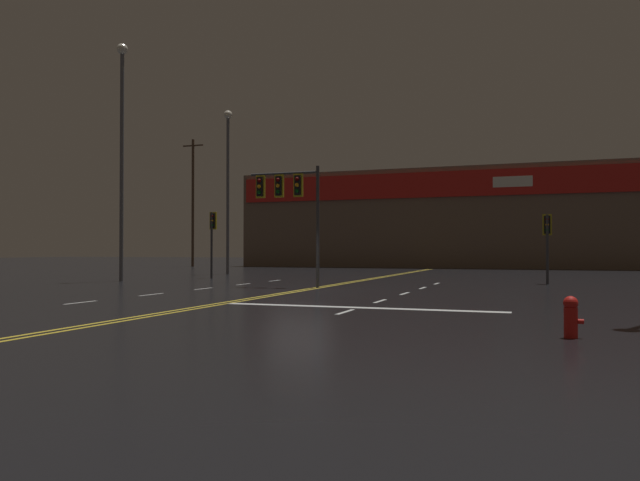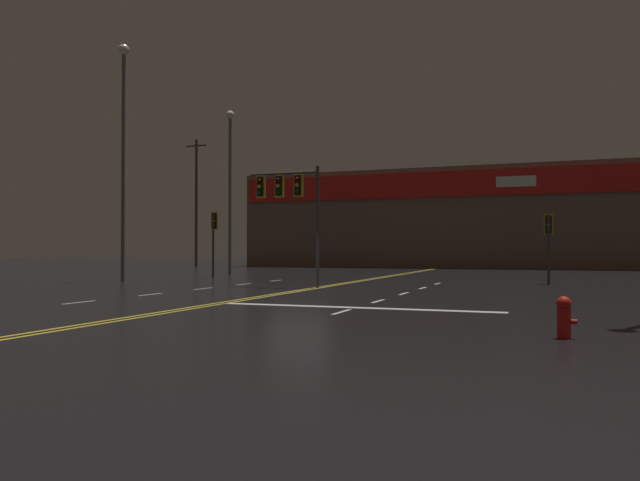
{
  "view_description": "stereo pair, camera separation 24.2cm",
  "coord_description": "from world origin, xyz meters",
  "px_view_note": "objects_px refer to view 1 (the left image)",
  "views": [
    {
      "loc": [
        9.02,
        -22.47,
        1.59
      ],
      "look_at": [
        0.0,
        2.52,
        2.0
      ],
      "focal_mm": 35.0,
      "sensor_mm": 36.0,
      "label": 1
    },
    {
      "loc": [
        9.24,
        -22.39,
        1.59
      ],
      "look_at": [
        0.0,
        2.52,
        2.0
      ],
      "focal_mm": 35.0,
      "sensor_mm": 36.0,
      "label": 2
    }
  ],
  "objects_px": {
    "traffic_signal_corner_northeast": "(547,233)",
    "traffic_signal_corner_northwest": "(213,229)",
    "fire_hydrant": "(571,316)",
    "streetlight_far_left": "(122,134)",
    "traffic_signal_median": "(288,194)",
    "streetlight_near_right": "(228,172)"
  },
  "relations": [
    {
      "from": "traffic_signal_corner_northwest",
      "to": "streetlight_far_left",
      "type": "distance_m",
      "value": 7.15
    },
    {
      "from": "traffic_signal_corner_northeast",
      "to": "traffic_signal_median",
      "type": "bearing_deg",
      "value": -148.58
    },
    {
      "from": "traffic_signal_corner_northwest",
      "to": "streetlight_near_right",
      "type": "height_order",
      "value": "streetlight_near_right"
    },
    {
      "from": "streetlight_far_left",
      "to": "traffic_signal_median",
      "type": "bearing_deg",
      "value": -10.2
    },
    {
      "from": "traffic_signal_corner_northeast",
      "to": "streetlight_far_left",
      "type": "bearing_deg",
      "value": -167.3
    },
    {
      "from": "traffic_signal_corner_northeast",
      "to": "streetlight_near_right",
      "type": "bearing_deg",
      "value": 164.24
    },
    {
      "from": "streetlight_near_right",
      "to": "streetlight_far_left",
      "type": "relative_size",
      "value": 0.89
    },
    {
      "from": "traffic_signal_corner_northeast",
      "to": "traffic_signal_corner_northwest",
      "type": "bearing_deg",
      "value": 179.97
    },
    {
      "from": "traffic_signal_median",
      "to": "traffic_signal_corner_northeast",
      "type": "relative_size",
      "value": 1.57
    },
    {
      "from": "traffic_signal_median",
      "to": "traffic_signal_corner_northeast",
      "type": "xyz_separation_m",
      "value": [
        10.5,
        6.41,
        -1.59
      ]
    },
    {
      "from": "traffic_signal_corner_northwest",
      "to": "streetlight_far_left",
      "type": "xyz_separation_m",
      "value": [
        -2.65,
        -4.63,
        4.76
      ]
    },
    {
      "from": "traffic_signal_corner_northwest",
      "to": "fire_hydrant",
      "type": "xyz_separation_m",
      "value": [
        18.15,
        -18.98,
        -2.36
      ]
    },
    {
      "from": "traffic_signal_median",
      "to": "streetlight_far_left",
      "type": "height_order",
      "value": "streetlight_far_left"
    },
    {
      "from": "streetlight_near_right",
      "to": "streetlight_far_left",
      "type": "distance_m",
      "value": 10.27
    },
    {
      "from": "traffic_signal_median",
      "to": "traffic_signal_corner_northeast",
      "type": "bearing_deg",
      "value": 31.42
    },
    {
      "from": "fire_hydrant",
      "to": "streetlight_near_right",
      "type": "bearing_deg",
      "value": 129.4
    },
    {
      "from": "streetlight_near_right",
      "to": "fire_hydrant",
      "type": "bearing_deg",
      "value": -50.6
    },
    {
      "from": "traffic_signal_corner_northwest",
      "to": "traffic_signal_corner_northeast",
      "type": "xyz_separation_m",
      "value": [
        17.83,
        -0.01,
        -0.35
      ]
    },
    {
      "from": "streetlight_near_right",
      "to": "traffic_signal_median",
      "type": "bearing_deg",
      "value": -52.06
    },
    {
      "from": "traffic_signal_corner_northeast",
      "to": "fire_hydrant",
      "type": "distance_m",
      "value": 19.08
    },
    {
      "from": "traffic_signal_corner_northeast",
      "to": "streetlight_far_left",
      "type": "distance_m",
      "value": 21.61
    },
    {
      "from": "streetlight_far_left",
      "to": "traffic_signal_corner_northeast",
      "type": "bearing_deg",
      "value": 12.7
    }
  ]
}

